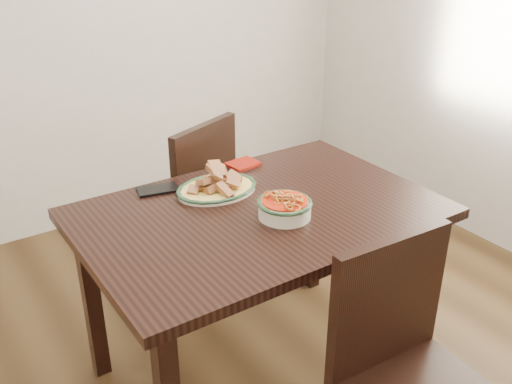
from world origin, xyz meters
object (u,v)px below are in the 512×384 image
noodle_bowl (285,206)px  fish_plate (217,181)px  dining_table (259,230)px  smartphone (158,190)px  chair_far (189,198)px  chair_near (407,366)px

noodle_bowl → fish_plate: bearing=107.0°
dining_table → smartphone: size_ratio=8.16×
fish_plate → smartphone: size_ratio=2.03×
fish_plate → noodle_bowl: size_ratio=1.61×
chair_far → chair_near: size_ratio=1.00×
dining_table → chair_far: bearing=85.5°
chair_far → smartphone: 0.51m
noodle_bowl → chair_near: bearing=-87.7°
fish_plate → noodle_bowl: 0.33m
dining_table → smartphone: smartphone is taller
chair_far → noodle_bowl: size_ratio=4.47×
chair_near → fish_plate: (-0.12, 0.91, 0.30)m
dining_table → chair_far: 0.70m
chair_near → smartphone: 1.12m
chair_far → noodle_bowl: bearing=67.0°
chair_far → fish_plate: size_ratio=2.78×
dining_table → fish_plate: 0.26m
noodle_bowl → smartphone: noodle_bowl is taller
dining_table → smartphone: (-0.24, 0.35, 0.10)m
dining_table → fish_plate: size_ratio=4.03×
chair_far → chair_near: same height
dining_table → chair_far: chair_far is taller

